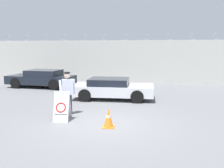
{
  "coord_description": "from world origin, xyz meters",
  "views": [
    {
      "loc": [
        1.81,
        -8.49,
        2.71
      ],
      "look_at": [
        -0.24,
        2.31,
        1.08
      ],
      "focal_mm": 40.0,
      "sensor_mm": 36.0,
      "label": 1
    }
  ],
  "objects": [
    {
      "name": "traffic_cone_mid",
      "position": [
        0.16,
        -0.44,
        0.33
      ],
      "size": [
        0.39,
        0.39,
        0.66
      ],
      "color": "orange",
      "rests_on": "ground_plane"
    },
    {
      "name": "security_guard",
      "position": [
        -1.77,
        0.84,
        0.96
      ],
      "size": [
        0.67,
        0.41,
        1.73
      ],
      "rotation": [
        0.0,
        0.0,
        -2.62
      ],
      "color": "#232838",
      "rests_on": "ground_plane"
    },
    {
      "name": "parked_car_front_coupe",
      "position": [
        -6.03,
        7.15,
        0.62
      ],
      "size": [
        4.59,
        2.12,
        1.19
      ],
      "rotation": [
        0.0,
        0.0,
        3.08
      ],
      "color": "black",
      "rests_on": "ground_plane"
    },
    {
      "name": "parked_car_rear_sedan",
      "position": [
        -0.6,
        4.23,
        0.57
      ],
      "size": [
        4.3,
        2.09,
        1.09
      ],
      "rotation": [
        0.0,
        0.0,
        0.05
      ],
      "color": "black",
      "rests_on": "ground_plane"
    },
    {
      "name": "barricade_sign",
      "position": [
        -1.71,
        0.07,
        0.53
      ],
      "size": [
        0.66,
        0.87,
        1.07
      ],
      "rotation": [
        0.0,
        0.0,
        0.15
      ],
      "color": "white",
      "rests_on": "ground_plane"
    },
    {
      "name": "ground_plane",
      "position": [
        0.0,
        0.0,
        0.0
      ],
      "size": [
        90.0,
        90.0,
        0.0
      ],
      "primitive_type": "plane",
      "color": "slate"
    },
    {
      "name": "perimeter_wall",
      "position": [
        -0.0,
        11.15,
        1.63
      ],
      "size": [
        36.0,
        0.3,
        3.71
      ],
      "color": "beige",
      "rests_on": "ground_plane"
    },
    {
      "name": "traffic_cone_far",
      "position": [
        -2.28,
        1.42,
        0.32
      ],
      "size": [
        0.38,
        0.38,
        0.65
      ],
      "color": "orange",
      "rests_on": "ground_plane"
    }
  ]
}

